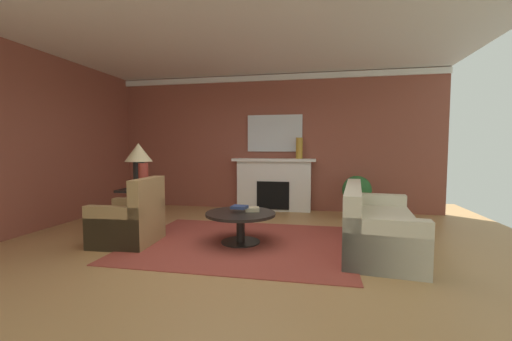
# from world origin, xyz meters

# --- Properties ---
(ground_plane) EXTENTS (8.82, 8.82, 0.00)m
(ground_plane) POSITION_xyz_m (0.00, 0.00, 0.00)
(ground_plane) COLOR tan
(wall_fireplace) EXTENTS (7.38, 0.12, 2.98)m
(wall_fireplace) POSITION_xyz_m (0.00, 2.98, 1.49)
(wall_fireplace) COLOR brown
(wall_fireplace) RESTS_ON ground_plane
(wall_window) EXTENTS (0.12, 6.44, 2.98)m
(wall_window) POSITION_xyz_m (-3.45, 0.30, 1.49)
(wall_window) COLOR brown
(wall_window) RESTS_ON ground_plane
(ceiling_panel) EXTENTS (7.38, 6.44, 0.06)m
(ceiling_panel) POSITION_xyz_m (0.00, 0.30, 3.01)
(ceiling_panel) COLOR white
(crown_moulding) EXTENTS (7.38, 0.08, 0.12)m
(crown_moulding) POSITION_xyz_m (0.00, 2.90, 2.90)
(crown_moulding) COLOR white
(area_rug) EXTENTS (3.09, 2.45, 0.01)m
(area_rug) POSITION_xyz_m (0.06, 0.26, 0.01)
(area_rug) COLOR #993D33
(area_rug) RESTS_ON ground_plane
(fireplace) EXTENTS (1.80, 0.35, 1.14)m
(fireplace) POSITION_xyz_m (0.19, 2.77, 0.54)
(fireplace) COLOR white
(fireplace) RESTS_ON ground_plane
(mantel_mirror) EXTENTS (1.20, 0.04, 0.80)m
(mantel_mirror) POSITION_xyz_m (0.19, 2.89, 1.69)
(mantel_mirror) COLOR silver
(sofa) EXTENTS (1.12, 2.19, 0.85)m
(sofa) POSITION_xyz_m (1.93, 0.39, 0.30)
(sofa) COLOR beige
(sofa) RESTS_ON ground_plane
(armchair_near_window) EXTENTS (0.84, 0.84, 0.95)m
(armchair_near_window) POSITION_xyz_m (-1.49, -0.07, 0.31)
(armchair_near_window) COLOR #9E7A4C
(armchair_near_window) RESTS_ON ground_plane
(coffee_table) EXTENTS (1.00, 1.00, 0.45)m
(coffee_table) POSITION_xyz_m (0.06, 0.26, 0.34)
(coffee_table) COLOR black
(coffee_table) RESTS_ON ground_plane
(side_table) EXTENTS (0.56, 0.56, 0.70)m
(side_table) POSITION_xyz_m (-1.75, 0.63, 0.40)
(side_table) COLOR black
(side_table) RESTS_ON ground_plane
(table_lamp) EXTENTS (0.44, 0.44, 0.75)m
(table_lamp) POSITION_xyz_m (-1.75, 0.63, 1.22)
(table_lamp) COLOR black
(table_lamp) RESTS_ON side_table
(vase_mantel_right) EXTENTS (0.14, 0.14, 0.45)m
(vase_mantel_right) POSITION_xyz_m (0.74, 2.72, 1.36)
(vase_mantel_right) COLOR #B7892D
(vase_mantel_right) RESTS_ON fireplace
(vase_on_side_table) EXTENTS (0.15, 0.15, 0.43)m
(vase_on_side_table) POSITION_xyz_m (-1.60, 0.51, 0.91)
(vase_on_side_table) COLOR #9E3328
(vase_on_side_table) RESTS_ON side_table
(book_red_cover) EXTENTS (0.24, 0.22, 0.06)m
(book_red_cover) POSITION_xyz_m (0.21, 0.37, 0.48)
(book_red_cover) COLOR tan
(book_red_cover) RESTS_ON coffee_table
(book_art_folio) EXTENTS (0.24, 0.21, 0.04)m
(book_art_folio) POSITION_xyz_m (0.05, 0.25, 0.53)
(book_art_folio) COLOR navy
(book_art_folio) RESTS_ON coffee_table
(potted_plant) EXTENTS (0.56, 0.56, 0.83)m
(potted_plant) POSITION_xyz_m (1.88, 2.32, 0.49)
(potted_plant) COLOR #A8754C
(potted_plant) RESTS_ON ground_plane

